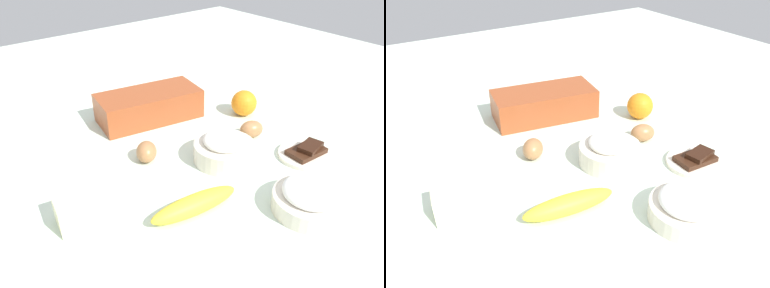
# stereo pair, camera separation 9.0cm
# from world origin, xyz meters

# --- Properties ---
(ground_plane) EXTENTS (2.40, 2.40, 0.02)m
(ground_plane) POSITION_xyz_m (0.00, 0.00, -0.01)
(ground_plane) COLOR silver
(loaf_pan) EXTENTS (0.30, 0.18, 0.08)m
(loaf_pan) POSITION_xyz_m (0.04, 0.24, 0.04)
(loaf_pan) COLOR #9E4723
(loaf_pan) RESTS_ON ground_plane
(flour_bowl) EXTENTS (0.14, 0.14, 0.07)m
(flour_bowl) POSITION_xyz_m (0.05, -0.05, 0.03)
(flour_bowl) COLOR silver
(flour_bowl) RESTS_ON ground_plane
(sugar_bowl) EXTENTS (0.15, 0.15, 0.07)m
(sugar_bowl) POSITION_xyz_m (0.06, -0.29, 0.03)
(sugar_bowl) COLOR silver
(sugar_bowl) RESTS_ON ground_plane
(banana) EXTENTS (0.19, 0.07, 0.04)m
(banana) POSITION_xyz_m (-0.12, -0.15, 0.02)
(banana) COLOR yellow
(banana) RESTS_ON ground_plane
(orange_fruit) EXTENTS (0.07, 0.07, 0.07)m
(orange_fruit) POSITION_xyz_m (0.26, 0.09, 0.04)
(orange_fruit) COLOR orange
(orange_fruit) RESTS_ON ground_plane
(butter_block) EXTENTS (0.10, 0.08, 0.06)m
(butter_block) POSITION_xyz_m (-0.30, -0.04, 0.03)
(butter_block) COLOR #F4EDB2
(butter_block) RESTS_ON ground_plane
(egg_near_butter) EXTENTS (0.07, 0.06, 0.04)m
(egg_near_butter) POSITION_xyz_m (0.18, -0.02, 0.02)
(egg_near_butter) COLOR #AA7245
(egg_near_butter) RESTS_ON ground_plane
(egg_beside_bowl) EXTENTS (0.07, 0.08, 0.05)m
(egg_beside_bowl) POSITION_xyz_m (-0.09, 0.06, 0.02)
(egg_beside_bowl) COLOR #A77044
(egg_beside_bowl) RESTS_ON ground_plane
(chocolate_plate) EXTENTS (0.13, 0.13, 0.03)m
(chocolate_plate) POSITION_xyz_m (0.21, -0.17, 0.01)
(chocolate_plate) COLOR silver
(chocolate_plate) RESTS_ON ground_plane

